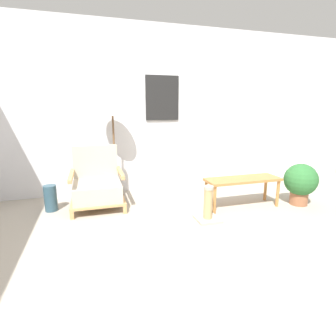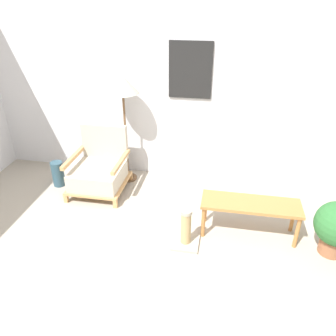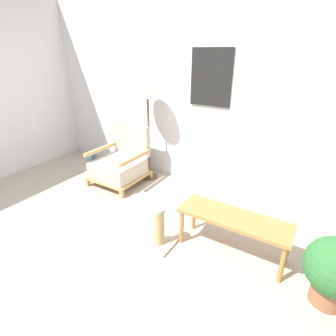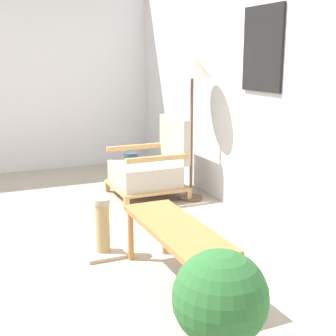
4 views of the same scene
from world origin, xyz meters
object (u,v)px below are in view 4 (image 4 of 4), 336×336
object	(u,v)px
potted_plant	(220,303)
scratching_post	(103,234)
armchair	(150,169)
floor_lamp	(192,73)
vase	(131,167)
coffee_table	(176,233)

from	to	relation	value
potted_plant	scratching_post	xyz separation A→B (m)	(-1.53, -0.15, -0.18)
armchair	floor_lamp	xyz separation A→B (m)	(0.29, 0.35, 1.02)
potted_plant	vase	bearing A→B (deg)	167.67
armchair	coffee_table	size ratio (longest dim) A/B	0.79
vase	potted_plant	world-z (taller)	potted_plant
vase	floor_lamp	bearing A→B (deg)	20.97
armchair	scratching_post	distance (m)	1.60
armchair	potted_plant	xyz separation A→B (m)	(2.84, -0.76, 0.04)
armchair	coffee_table	bearing A→B (deg)	-16.93
coffee_table	vase	bearing A→B (deg)	167.06
floor_lamp	potted_plant	bearing A→B (deg)	-23.52
coffee_table	vase	world-z (taller)	coffee_table
vase	potted_plant	size ratio (longest dim) A/B	0.59
coffee_table	potted_plant	distance (m)	0.87
coffee_table	floor_lamp	bearing A→B (deg)	150.66
scratching_post	coffee_table	bearing A→B (deg)	24.52
vase	coffee_table	bearing A→B (deg)	-12.94
vase	scratching_post	xyz separation A→B (m)	(1.94, -0.90, -0.01)
armchair	vase	world-z (taller)	armchair
vase	scratching_post	size ratio (longest dim) A/B	0.80
coffee_table	armchair	bearing A→B (deg)	163.07
floor_lamp	vase	distance (m)	1.51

